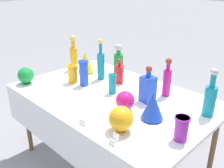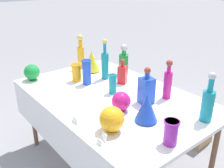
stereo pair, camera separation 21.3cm
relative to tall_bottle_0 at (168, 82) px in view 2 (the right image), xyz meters
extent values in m
plane|color=gray|center=(-0.34, -0.32, -0.90)|extent=(40.00, 40.00, 0.00)
cube|color=white|center=(-0.34, -0.32, -0.16)|extent=(1.74, 1.10, 0.03)
cube|color=white|center=(-0.34, -0.87, -0.32)|extent=(1.74, 0.01, 0.35)
cylinder|color=brown|center=(-1.11, -0.77, -0.54)|extent=(0.04, 0.04, 0.73)
cylinder|color=brown|center=(-1.11, 0.13, -0.54)|extent=(0.04, 0.04, 0.73)
cylinder|color=brown|center=(0.43, 0.13, -0.54)|extent=(0.04, 0.04, 0.73)
cylinder|color=#C61972|center=(0.00, 0.00, -0.03)|extent=(0.07, 0.07, 0.23)
cylinder|color=#C61972|center=(0.00, 0.00, 0.12)|extent=(0.03, 0.03, 0.06)
sphere|color=maroon|center=(0.00, 0.00, 0.16)|extent=(0.05, 0.05, 0.05)
cylinder|color=teal|center=(-0.68, -0.13, -0.01)|extent=(0.07, 0.07, 0.26)
cylinder|color=teal|center=(-0.68, -0.13, 0.17)|extent=(0.03, 0.03, 0.11)
sphere|color=gold|center=(-0.68, -0.13, 0.24)|extent=(0.05, 0.05, 0.05)
cylinder|color=teal|center=(0.41, -0.07, -0.03)|extent=(0.09, 0.09, 0.23)
cylinder|color=teal|center=(0.41, -0.07, 0.13)|extent=(0.04, 0.04, 0.10)
sphere|color=#B2B2B7|center=(0.41, -0.07, 0.20)|extent=(0.05, 0.05, 0.05)
cylinder|color=orange|center=(-1.10, -0.15, -0.02)|extent=(0.08, 0.08, 0.24)
cylinder|color=orange|center=(-1.10, -0.15, 0.14)|extent=(0.04, 0.04, 0.09)
sphere|color=gold|center=(-1.10, -0.15, 0.21)|extent=(0.07, 0.07, 0.07)
cube|color=#198C38|center=(-0.66, 0.10, -0.04)|extent=(0.13, 0.13, 0.21)
cylinder|color=#198C38|center=(-0.66, 0.10, 0.09)|extent=(0.04, 0.04, 0.05)
sphere|color=#B2B2B7|center=(-0.66, 0.10, 0.14)|extent=(0.07, 0.07, 0.07)
cube|color=blue|center=(-0.05, -0.20, -0.04)|extent=(0.12, 0.12, 0.22)
cylinder|color=blue|center=(-0.05, -0.20, 0.10)|extent=(0.04, 0.04, 0.05)
sphere|color=maroon|center=(-0.05, -0.20, 0.14)|extent=(0.05, 0.05, 0.05)
cube|color=red|center=(-0.48, -0.08, -0.06)|extent=(0.11, 0.11, 0.17)
cylinder|color=red|center=(-0.48, -0.08, 0.04)|extent=(0.03, 0.03, 0.03)
sphere|color=maroon|center=(-0.48, -0.08, 0.08)|extent=(0.05, 0.05, 0.05)
cylinder|color=orange|center=(-0.81, -0.39, -0.06)|extent=(0.09, 0.09, 0.17)
cylinder|color=orange|center=(-0.81, -0.39, 0.02)|extent=(0.11, 0.11, 0.01)
cylinder|color=purple|center=(0.43, -0.48, -0.06)|extent=(0.09, 0.09, 0.16)
cylinder|color=purple|center=(0.43, -0.48, 0.01)|extent=(0.10, 0.10, 0.01)
cylinder|color=blue|center=(-0.68, -0.35, -0.02)|extent=(0.08, 0.08, 0.24)
cylinder|color=blue|center=(-0.68, -0.35, 0.09)|extent=(0.10, 0.10, 0.01)
cylinder|color=teal|center=(-0.36, -0.29, -0.06)|extent=(0.07, 0.07, 0.17)
cylinder|color=teal|center=(-0.36, -0.29, 0.02)|extent=(0.08, 0.08, 0.01)
cylinder|color=blue|center=(0.15, -0.41, -0.14)|extent=(0.07, 0.07, 0.01)
cone|color=blue|center=(0.15, -0.41, -0.03)|extent=(0.16, 0.16, 0.20)
cylinder|color=yellow|center=(-0.93, -0.12, -0.14)|extent=(0.09, 0.09, 0.01)
cone|color=yellow|center=(-0.93, -0.12, -0.02)|extent=(0.17, 0.17, 0.22)
cylinder|color=orange|center=(0.10, -0.67, -0.14)|extent=(0.08, 0.08, 0.01)
sphere|color=orange|center=(0.10, -0.67, -0.05)|extent=(0.17, 0.17, 0.17)
cylinder|color=#C61972|center=(-0.07, -0.45, -0.14)|extent=(0.07, 0.07, 0.01)
sphere|color=#C61972|center=(-0.07, -0.45, -0.06)|extent=(0.15, 0.15, 0.15)
cylinder|color=#198C38|center=(-1.10, -0.72, -0.14)|extent=(0.07, 0.07, 0.01)
sphere|color=#198C38|center=(-1.10, -0.72, -0.06)|extent=(0.15, 0.15, 0.15)
cube|color=white|center=(0.17, -0.83, -0.13)|extent=(0.05, 0.02, 0.04)
cube|color=white|center=(0.14, -0.77, -0.12)|extent=(0.06, 0.03, 0.05)
cube|color=white|center=(-0.14, -0.81, -0.12)|extent=(0.06, 0.02, 0.04)
cube|color=tan|center=(-0.10, 0.64, -0.75)|extent=(0.38, 0.30, 0.30)
cube|color=tan|center=(-0.10, 0.73, -0.56)|extent=(0.33, 0.08, 0.09)
cube|color=tan|center=(-0.47, 0.76, -0.72)|extent=(0.45, 0.31, 0.36)
cube|color=tan|center=(-0.47, 0.85, -0.50)|extent=(0.39, 0.09, 0.09)
camera|label=1|loc=(1.05, -1.71, 0.79)|focal=40.00mm
camera|label=2|loc=(1.19, -1.55, 0.79)|focal=40.00mm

